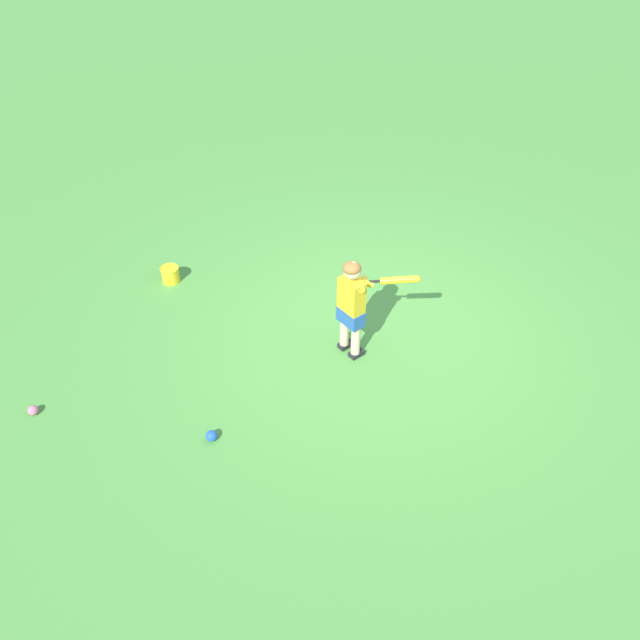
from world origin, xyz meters
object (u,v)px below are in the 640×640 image
at_px(play_ball_near_batter, 33,410).
at_px(play_ball_behind_batter, 211,436).
at_px(toy_bucket, 170,274).
at_px(child_batter, 354,300).

bearing_deg(play_ball_near_batter, play_ball_behind_batter, -109.50).
bearing_deg(toy_bucket, play_ball_behind_batter, -170.95).
bearing_deg(play_ball_behind_batter, child_batter, -56.70).
distance_m(play_ball_behind_batter, play_ball_near_batter, 1.68).
xyz_separation_m(play_ball_behind_batter, play_ball_near_batter, (0.56, 1.58, -0.00)).
distance_m(child_batter, play_ball_behind_batter, 1.81).
bearing_deg(child_batter, play_ball_behind_batter, 123.30).
xyz_separation_m(child_batter, play_ball_near_batter, (-0.38, 3.01, -0.60)).
height_order(child_batter, toy_bucket, child_batter).
height_order(play_ball_behind_batter, play_ball_near_batter, play_ball_behind_batter).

